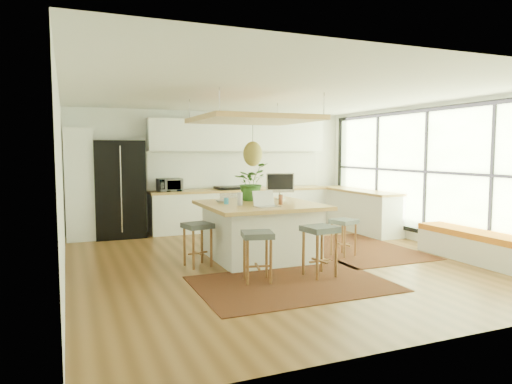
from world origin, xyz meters
name	(u,v)px	position (x,y,z in m)	size (l,w,h in m)	color
floor	(279,261)	(0.00, 0.00, 0.00)	(7.00, 7.00, 0.00)	brown
ceiling	(280,94)	(0.00, 0.00, 2.70)	(7.00, 7.00, 0.00)	white
wall_back	(215,170)	(0.00, 3.50, 1.35)	(6.50, 6.50, 0.00)	white
wall_front	(441,200)	(0.00, -3.50, 1.35)	(6.50, 6.50, 0.00)	white
wall_left	(61,184)	(-3.25, 0.00, 1.35)	(7.00, 7.00, 0.00)	white
wall_right	(435,175)	(3.25, 0.00, 1.35)	(7.00, 7.00, 0.00)	white
window_wall	(434,172)	(3.22, 0.00, 1.40)	(0.10, 6.20, 2.60)	black
pantry	(79,184)	(-2.95, 3.18, 1.12)	(0.55, 0.60, 2.25)	white
back_counter_base	(242,210)	(0.55, 3.18, 0.44)	(4.20, 0.60, 0.88)	white
back_counter_top	(242,190)	(0.55, 3.18, 0.90)	(4.24, 0.64, 0.05)	#AC803D
backsplash	(237,170)	(0.55, 3.48, 1.35)	(4.20, 0.02, 0.80)	white
upper_cabinets	(240,136)	(0.55, 3.32, 2.15)	(4.20, 0.34, 0.70)	white
range	(232,208)	(0.30, 3.18, 0.50)	(0.76, 0.62, 1.00)	#A5A5AA
right_counter_base	(358,211)	(2.93, 2.00, 0.44)	(0.60, 2.50, 0.88)	white
right_counter_top	(358,191)	(2.93, 2.00, 0.90)	(0.64, 2.54, 0.05)	#AC803D
window_bench	(473,246)	(2.95, -1.20, 0.25)	(0.52, 2.00, 0.50)	white
ceiling_panel	(253,136)	(-0.30, 0.40, 2.05)	(1.86, 1.86, 0.80)	#AC803D
rug_near	(292,284)	(-0.40, -1.28, 0.01)	(2.60, 1.80, 0.01)	black
rug_right	(356,249)	(1.70, 0.29, 0.01)	(1.80, 2.60, 0.01)	black
fridge	(119,193)	(-2.17, 3.20, 0.93)	(1.00, 0.78, 2.01)	black
island	(260,231)	(-0.21, 0.29, 0.47)	(1.85, 1.85, 0.93)	#AC803D
stool_near_left	(257,256)	(-0.80, -1.00, 0.35)	(0.41, 0.41, 0.70)	#434A4A
stool_near_right	(320,252)	(0.13, -1.08, 0.35)	(0.43, 0.43, 0.73)	#434A4A
stool_right_front	(344,236)	(1.17, -0.11, 0.35)	(0.38, 0.38, 0.63)	#434A4A
stool_right_back	(302,228)	(0.89, 0.86, 0.35)	(0.45, 0.45, 0.76)	#434A4A
stool_left_side	(198,244)	(-1.33, 0.15, 0.35)	(0.40, 0.40, 0.68)	#434A4A
laptop	(267,199)	(-0.32, -0.24, 1.05)	(0.36, 0.38, 0.27)	#A5A5AA
monitor	(280,185)	(0.37, 0.76, 1.19)	(0.52, 0.19, 0.48)	#A5A5AA
microwave	(169,183)	(-1.13, 3.15, 1.10)	(0.51, 0.28, 0.35)	#A5A5AA
island_plant	(251,186)	(-0.20, 0.75, 1.19)	(0.59, 0.66, 0.51)	#1E4C19
island_bowl	(221,201)	(-0.78, 0.63, 0.95)	(0.19, 0.19, 0.05)	white
island_bottle_0	(227,198)	(-0.76, 0.39, 1.03)	(0.07, 0.07, 0.19)	#359ED7
island_bottle_1	(241,199)	(-0.61, 0.14, 1.03)	(0.07, 0.07, 0.19)	silver
island_bottle_2	(281,199)	(0.04, -0.01, 1.03)	(0.07, 0.07, 0.19)	brown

